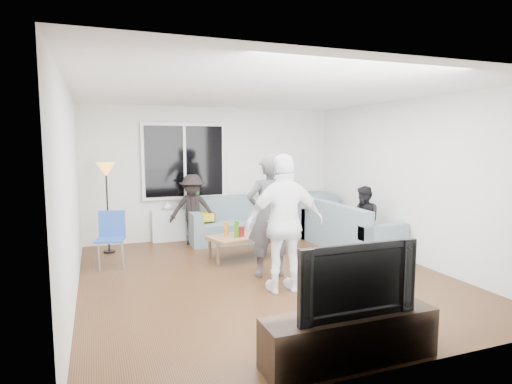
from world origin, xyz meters
name	(u,v)px	position (x,y,z in m)	size (l,w,h in m)	color
floor	(264,277)	(0.00, 0.00, -0.02)	(5.00, 5.50, 0.04)	#56351C
ceiling	(265,91)	(0.00, 0.00, 2.62)	(5.00, 5.50, 0.04)	white
wall_back	(213,173)	(0.00, 2.77, 1.30)	(5.00, 0.04, 2.60)	silver
wall_front	(392,220)	(0.00, -2.77, 1.30)	(5.00, 0.04, 2.60)	silver
wall_left	(69,194)	(-2.52, 0.00, 1.30)	(0.04, 5.50, 2.60)	silver
wall_right	(409,181)	(2.52, 0.00, 1.30)	(0.04, 5.50, 2.60)	silver
window_frame	(184,161)	(-0.60, 2.69, 1.55)	(1.62, 0.06, 1.47)	white
window_glass	(185,161)	(-0.60, 2.65, 1.55)	(1.50, 0.02, 1.35)	black
window_mullion	(185,161)	(-0.60, 2.64, 1.55)	(0.05, 0.03, 1.35)	white
radiator	(186,224)	(-0.60, 2.65, 0.31)	(1.30, 0.12, 0.62)	silver
potted_plant	(194,199)	(-0.43, 2.62, 0.82)	(0.22, 0.18, 0.39)	#2E6C2B
vase	(168,206)	(-0.95, 2.62, 0.71)	(0.17, 0.17, 0.18)	white
sofa_back_section	(247,218)	(0.53, 2.27, 0.42)	(2.30, 0.85, 0.85)	slate
sofa_right_section	(351,226)	(2.02, 0.86, 0.42)	(0.85, 2.00, 0.85)	slate
sofa_corner	(310,214)	(1.94, 2.27, 0.42)	(0.85, 0.85, 0.85)	slate
cushion_yellow	(202,217)	(-0.38, 2.25, 0.51)	(0.38, 0.32, 0.14)	gold
cushion_red	(204,216)	(-0.31, 2.33, 0.51)	(0.36, 0.30, 0.13)	maroon
coffee_table	(243,247)	(0.01, 0.97, 0.20)	(1.10, 0.60, 0.40)	olive
pitcher	(239,231)	(-0.07, 0.92, 0.49)	(0.17, 0.17, 0.17)	maroon
side_chair	(110,240)	(-2.05, 1.21, 0.43)	(0.40, 0.40, 0.86)	#2954B2
floor_lamp	(107,208)	(-2.05, 2.18, 0.78)	(0.32, 0.32, 1.56)	gold
player_left	(269,216)	(0.06, -0.01, 0.88)	(0.64, 0.42, 1.75)	#47474B
player_right	(285,223)	(0.02, -0.66, 0.89)	(1.04, 0.43, 1.78)	white
spectator_right	(364,221)	(2.02, 0.49, 0.59)	(0.57, 0.45, 1.18)	black
spectator_back	(193,209)	(-0.54, 2.30, 0.66)	(0.85, 0.49, 1.32)	black
tv_console	(350,338)	(-0.19, -2.50, 0.22)	(1.60, 0.40, 0.44)	#2F2217
television	(351,277)	(-0.19, -2.50, 0.76)	(1.12, 0.15, 0.65)	black
bottle_a	(226,229)	(-0.26, 1.02, 0.52)	(0.07, 0.07, 0.23)	orange
bottle_b	(237,229)	(-0.14, 0.85, 0.54)	(0.08, 0.08, 0.28)	#377D16
bottle_e	(263,227)	(0.39, 1.05, 0.50)	(0.07, 0.07, 0.20)	black
bottle_d	(260,227)	(0.28, 0.89, 0.53)	(0.07, 0.07, 0.25)	#FD5716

